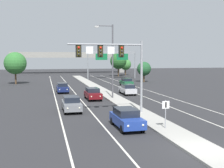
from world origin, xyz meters
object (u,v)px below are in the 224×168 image
object	(u,v)px
car_oncoming_blue	(127,118)
car_receding_green	(126,82)
tree_far_right_c	(126,65)
tree_far_left_b	(15,63)
tree_far_right_a	(118,61)
tree_far_right_b	(144,69)
car_oncoming_darkred	(93,94)
car_oncoming_grey	(71,104)
overhead_signal_mast	(116,59)
car_oncoming_navy	(62,88)
highway_sign_gantry	(112,56)
street_lamp_median	(111,57)
car_receding_silver	(128,89)
median_sign_post	(166,110)

from	to	relation	value
car_oncoming_blue	car_receding_green	distance (m)	34.69
tree_far_right_c	tree_far_left_b	distance (m)	40.80
car_oncoming_blue	tree_far_right_a	size ratio (longest dim) A/B	0.63
tree_far_right_b	tree_far_left_b	distance (m)	28.74
car_oncoming_blue	tree_far_right_c	xyz separation A→B (m)	(19.25, 68.28, 2.62)
car_oncoming_darkred	tree_far_right_c	distance (m)	55.53
car_oncoming_grey	car_oncoming_darkred	distance (m)	8.75
overhead_signal_mast	car_oncoming_navy	distance (m)	20.58
highway_sign_gantry	tree_far_right_b	world-z (taller)	highway_sign_gantry
street_lamp_median	tree_far_right_b	bearing A→B (deg)	61.46
car_oncoming_navy	car_receding_green	xyz separation A→B (m)	(13.15, 8.24, 0.00)
street_lamp_median	tree_far_right_c	distance (m)	54.50
car_receding_green	car_oncoming_navy	bearing A→B (deg)	-147.94
overhead_signal_mast	car_oncoming_navy	xyz separation A→B (m)	(-4.14, 19.61, -4.68)
car_receding_silver	highway_sign_gantry	bearing A→B (deg)	81.08
street_lamp_median	highway_sign_gantry	world-z (taller)	street_lamp_median
car_oncoming_grey	car_oncoming_navy	xyz separation A→B (m)	(0.05, 16.81, 0.00)
highway_sign_gantry	tree_far_left_b	bearing A→B (deg)	-155.74
car_receding_silver	tree_far_right_b	world-z (taller)	tree_far_right_b
street_lamp_median	car_receding_green	size ratio (longest dim) A/B	2.23
car_receding_silver	tree_far_right_b	distance (m)	23.56
overhead_signal_mast	car_receding_silver	size ratio (longest dim) A/B	1.67
median_sign_post	tree_far_right_b	world-z (taller)	tree_far_right_b
car_oncoming_grey	highway_sign_gantry	distance (m)	47.74
car_receding_green	tree_far_left_b	distance (m)	24.19
car_oncoming_navy	highway_sign_gantry	bearing A→B (deg)	62.29
overhead_signal_mast	car_receding_silver	world-z (taller)	overhead_signal_mast
overhead_signal_mast	car_oncoming_blue	bearing A→B (deg)	-95.29
tree_far_right_b	overhead_signal_mast	bearing A→B (deg)	-113.46
overhead_signal_mast	car_oncoming_blue	distance (m)	7.25
car_receding_green	highway_sign_gantry	distance (m)	20.76
car_oncoming_darkred	tree_far_left_b	distance (m)	29.39
median_sign_post	highway_sign_gantry	size ratio (longest dim) A/B	0.17
tree_far_left_b	street_lamp_median	bearing A→B (deg)	-60.21
car_oncoming_navy	tree_far_right_c	size ratio (longest dim) A/B	0.85
car_receding_green	tree_far_left_b	xyz separation A→B (m)	(-22.03, 9.31, 3.67)
car_receding_silver	overhead_signal_mast	bearing A→B (deg)	-110.30
median_sign_post	car_oncoming_navy	bearing A→B (deg)	103.74
street_lamp_median	car_oncoming_grey	xyz separation A→B (m)	(-6.18, -8.16, -4.97)
car_oncoming_blue	tree_far_right_a	distance (m)	64.27
car_oncoming_navy	tree_far_right_a	distance (m)	41.90
car_oncoming_blue	tree_far_left_b	bearing A→B (deg)	106.33
street_lamp_median	tree_far_right_b	size ratio (longest dim) A/B	2.12
street_lamp_median	car_receding_silver	world-z (taller)	street_lamp_median
street_lamp_median	car_oncoming_darkred	world-z (taller)	street_lamp_median
street_lamp_median	car_receding_silver	xyz separation A→B (m)	(3.54, 4.02, -4.97)
overhead_signal_mast	car_oncoming_grey	size ratio (longest dim) A/B	1.67
car_oncoming_navy	tree_far_right_c	distance (m)	48.92
street_lamp_median	tree_far_right_a	world-z (taller)	street_lamp_median
car_oncoming_navy	tree_far_left_b	world-z (taller)	tree_far_left_b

